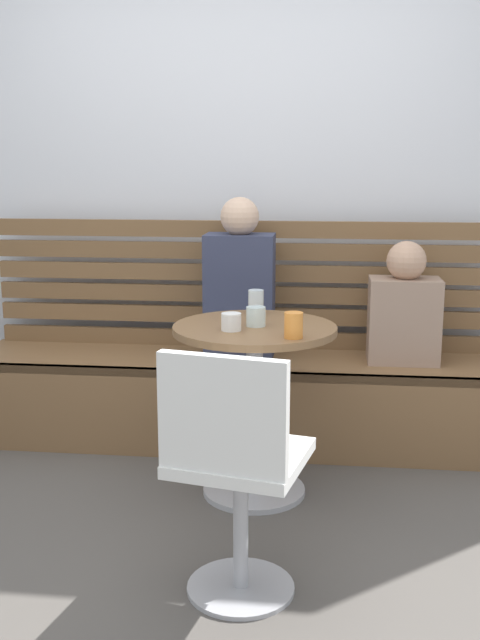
# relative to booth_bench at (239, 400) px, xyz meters

# --- Properties ---
(ground) EXTENTS (8.00, 8.00, 0.00)m
(ground) POSITION_rel_booth_bench_xyz_m (0.00, -1.20, -0.22)
(ground) COLOR #514C47
(back_wall) EXTENTS (5.20, 0.10, 2.90)m
(back_wall) POSITION_rel_booth_bench_xyz_m (0.00, 0.44, 1.23)
(back_wall) COLOR silver
(back_wall) RESTS_ON ground
(booth_bench) EXTENTS (2.70, 0.52, 0.44)m
(booth_bench) POSITION_rel_booth_bench_xyz_m (0.00, 0.00, 0.00)
(booth_bench) COLOR brown
(booth_bench) RESTS_ON ground
(booth_backrest) EXTENTS (2.65, 0.04, 0.67)m
(booth_backrest) POSITION_rel_booth_bench_xyz_m (0.00, 0.24, 0.56)
(booth_backrest) COLOR brown
(booth_backrest) RESTS_ON booth_bench
(cafe_table) EXTENTS (0.68, 0.68, 0.74)m
(cafe_table) POSITION_rel_booth_bench_xyz_m (0.13, -0.59, 0.30)
(cafe_table) COLOR #ADADB2
(cafe_table) RESTS_ON ground
(white_chair) EXTENTS (0.48, 0.48, 0.85)m
(white_chair) POSITION_rel_booth_bench_xyz_m (0.15, -1.41, 0.24)
(white_chair) COLOR #ADADB2
(white_chair) RESTS_ON ground
(person_adult) EXTENTS (0.34, 0.22, 0.80)m
(person_adult) POSITION_rel_booth_bench_xyz_m (0.00, 0.04, 0.58)
(person_adult) COLOR #333851
(person_adult) RESTS_ON booth_bench
(person_child_left) EXTENTS (0.34, 0.22, 0.59)m
(person_child_left) POSITION_rel_booth_bench_xyz_m (0.81, 0.03, 0.48)
(person_child_left) COLOR #9E7F6B
(person_child_left) RESTS_ON booth_bench
(cup_water_clear) EXTENTS (0.07, 0.07, 0.11)m
(cup_water_clear) POSITION_rel_booth_bench_xyz_m (0.12, -0.37, 0.57)
(cup_water_clear) COLOR white
(cup_water_clear) RESTS_ON cafe_table
(cup_ceramic_white) EXTENTS (0.08, 0.08, 0.07)m
(cup_ceramic_white) POSITION_rel_booth_bench_xyz_m (0.05, -0.69, 0.55)
(cup_ceramic_white) COLOR white
(cup_ceramic_white) RESTS_ON cafe_table
(cup_tumbler_orange) EXTENTS (0.07, 0.07, 0.10)m
(cup_tumbler_orange) POSITION_rel_booth_bench_xyz_m (0.30, -0.80, 0.57)
(cup_tumbler_orange) COLOR orange
(cup_tumbler_orange) RESTS_ON cafe_table
(cup_glass_short) EXTENTS (0.08, 0.08, 0.08)m
(cup_glass_short) POSITION_rel_booth_bench_xyz_m (0.14, -0.60, 0.56)
(cup_glass_short) COLOR silver
(cup_glass_short) RESTS_ON cafe_table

